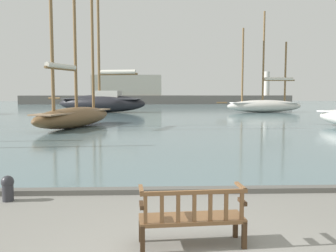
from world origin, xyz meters
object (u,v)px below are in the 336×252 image
sailboat_distant_harbor (75,113)px  mooring_bollard (8,187)px  sailboat_nearest_starboard (264,104)px  park_bench (192,216)px  sailboat_outer_starboard (102,102)px

sailboat_distant_harbor → mooring_bollard: sailboat_distant_harbor is taller
sailboat_nearest_starboard → sailboat_distant_harbor: bearing=-136.2°
park_bench → mooring_bollard: park_bench is taller
park_bench → sailboat_nearest_starboard: size_ratio=0.15×
sailboat_outer_starboard → mooring_bollard: size_ratio=21.81×
sailboat_outer_starboard → mooring_bollard: 33.37m
sailboat_distant_harbor → sailboat_outer_starboard: size_ratio=0.91×
park_bench → mooring_bollard: 4.50m
sailboat_distant_harbor → sailboat_nearest_starboard: sailboat_distant_harbor is taller
sailboat_outer_starboard → mooring_bollard: bearing=-85.7°
sailboat_nearest_starboard → sailboat_outer_starboard: size_ratio=0.89×
sailboat_distant_harbor → mooring_bollard: bearing=-83.3°
park_bench → sailboat_nearest_starboard: 36.75m
sailboat_nearest_starboard → mooring_bollard: size_ratio=19.38×
park_bench → mooring_bollard: bearing=146.1°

